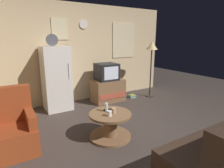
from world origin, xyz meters
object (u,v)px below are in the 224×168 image
at_px(fridge, 56,78).
at_px(book_stack, 132,96).
at_px(crt_tv, 107,72).
at_px(mug_ceramic_white, 109,114).
at_px(mug_ceramic_tan, 114,111).
at_px(wine_glass, 106,107).
at_px(remote_control, 108,110).
at_px(standing_lamp, 152,50).
at_px(armchair, 11,130).
at_px(coffee_table, 110,125).
at_px(tv_stand, 108,90).

height_order(fridge, book_stack, fridge).
bearing_deg(fridge, crt_tv, -5.44).
xyz_separation_m(mug_ceramic_white, mug_ceramic_tan, (0.12, 0.07, 0.00)).
bearing_deg(mug_ceramic_white, wine_glass, 73.98).
distance_m(crt_tv, remote_control, 1.83).
bearing_deg(standing_lamp, book_stack, 162.84).
relative_size(mug_ceramic_white, armchair, 0.09).
bearing_deg(coffee_table, wine_glass, 97.05).
relative_size(mug_ceramic_tan, remote_control, 0.60).
bearing_deg(book_stack, coffee_table, -136.10).
bearing_deg(remote_control, tv_stand, 67.24).
bearing_deg(armchair, fridge, 52.69).
bearing_deg(mug_ceramic_tan, remote_control, 97.49).
relative_size(tv_stand, book_stack, 3.99).
xyz_separation_m(crt_tv, standing_lamp, (1.31, -0.26, 0.54)).
bearing_deg(coffee_table, standing_lamp, 33.30).
bearing_deg(standing_lamp, wine_glass, -148.81).
bearing_deg(remote_control, mug_ceramic_white, -106.31).
distance_m(standing_lamp, remote_control, 2.69).
height_order(coffee_table, wine_glass, wine_glass).
bearing_deg(mug_ceramic_tan, wine_glass, 114.92).
relative_size(fridge, armchair, 1.84).
bearing_deg(armchair, coffee_table, -15.97).
xyz_separation_m(crt_tv, mug_ceramic_white, (-0.96, -1.81, -0.33)).
relative_size(wine_glass, remote_control, 1.00).
distance_m(standing_lamp, armchair, 3.96).
xyz_separation_m(crt_tv, book_stack, (0.78, -0.10, -0.77)).
relative_size(fridge, mug_ceramic_white, 19.67).
relative_size(standing_lamp, remote_control, 10.60).
height_order(fridge, tv_stand, fridge).
bearing_deg(tv_stand, remote_control, -119.70).
xyz_separation_m(crt_tv, coffee_table, (-0.89, -1.71, -0.59)).
xyz_separation_m(crt_tv, remote_control, (-0.86, -1.58, -0.36)).
bearing_deg(tv_stand, standing_lamp, -11.76).
bearing_deg(coffee_table, armchair, 164.03).
distance_m(tv_stand, book_stack, 0.79).
bearing_deg(tv_stand, crt_tv, -178.55).
distance_m(mug_ceramic_white, remote_control, 0.26).
bearing_deg(book_stack, mug_ceramic_white, -135.59).
height_order(tv_stand, book_stack, tv_stand).
relative_size(tv_stand, standing_lamp, 0.53).
height_order(mug_ceramic_white, remote_control, mug_ceramic_white).
height_order(standing_lamp, book_stack, standing_lamp).
height_order(crt_tv, mug_ceramic_white, crt_tv).
bearing_deg(armchair, wine_glass, -12.24).
height_order(fridge, armchair, fridge).
height_order(mug_ceramic_tan, book_stack, mug_ceramic_tan).
bearing_deg(mug_ceramic_tan, coffee_table, 149.24).
distance_m(crt_tv, book_stack, 1.11).
height_order(mug_ceramic_white, mug_ceramic_tan, same).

